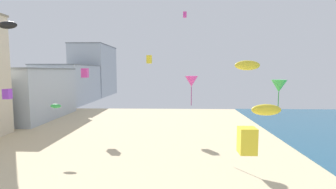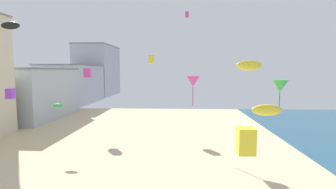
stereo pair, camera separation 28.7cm
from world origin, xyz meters
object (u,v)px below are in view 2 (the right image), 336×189
kite_green_parafoil (58,106)px  kite_yellow_box_2 (151,59)px  kite_magenta_box (187,15)px  kite_green_delta (280,86)px  kite_yellow_parafoil (267,110)px  kite_yellow_box (246,141)px  kite_purple_box (10,94)px  kite_yellow_parafoil_2 (249,65)px  kite_magenta_delta (193,81)px  kite_black_parafoil (10,26)px  kite_magenta_box_2 (87,73)px

kite_green_parafoil → kite_yellow_box_2: size_ratio=0.95×
kite_magenta_box → kite_green_delta: bearing=-71.2°
kite_yellow_parafoil → kite_green_delta: bearing=50.0°
kite_yellow_box → kite_green_delta: kite_green_delta is taller
kite_yellow_parafoil → kite_magenta_box: 26.18m
kite_magenta_box → kite_yellow_box_2: (-5.87, 0.34, -7.16)m
kite_green_parafoil → kite_purple_box: size_ratio=1.17×
kite_yellow_parafoil_2 → kite_green_delta: bearing=-88.2°
kite_yellow_parafoil → kite_magenta_delta: kite_magenta_delta is taller
kite_yellow_parafoil → kite_black_parafoil: kite_black_parafoil is taller
kite_yellow_box_2 → kite_purple_box: (-14.10, -14.91, -4.43)m
kite_magenta_box → kite_magenta_box_2: (-15.75, -2.51, -9.39)m
kite_yellow_box → kite_magenta_delta: 17.57m
kite_green_delta → kite_black_parafoil: kite_black_parafoil is taller
kite_yellow_box → kite_purple_box: 26.26m
kite_yellow_parafoil_2 → kite_magenta_delta: (-6.26, 1.39, -1.90)m
kite_green_parafoil → kite_magenta_box_2: (-0.19, 10.19, 3.79)m
kite_yellow_parafoil → kite_magenta_delta: size_ratio=0.61×
kite_yellow_parafoil → kite_yellow_parafoil_2: (1.42, 10.30, 3.50)m
kite_magenta_box → kite_black_parafoil: kite_magenta_box is taller
kite_yellow_parafoil → kite_magenta_delta: 12.76m
kite_yellow_parafoil_2 → kite_magenta_box: kite_magenta_box is taller
kite_magenta_box → kite_black_parafoil: 24.73m
kite_yellow_box_2 → kite_purple_box: kite_yellow_box_2 is taller
kite_green_delta → kite_yellow_parafoil_2: (-0.26, 8.31, 1.85)m
kite_yellow_box → kite_magenta_box_2: (-18.13, 25.79, 3.26)m
kite_yellow_parafoil_2 → kite_green_parafoil: bearing=-179.2°
kite_yellow_parafoil → kite_magenta_box: size_ratio=2.46×
kite_yellow_parafoil → kite_magenta_delta: bearing=112.5°
kite_yellow_parafoil_2 → kite_black_parafoil: 26.32m
kite_magenta_box_2 → kite_yellow_box_2: size_ratio=1.07×
kite_green_delta → kite_green_parafoil: size_ratio=2.17×
kite_green_delta → kite_magenta_box_2: 29.15m
kite_green_delta → kite_yellow_box_2: kite_yellow_box_2 is taller
kite_yellow_parafoil_2 → kite_black_parafoil: kite_black_parafoil is taller
kite_purple_box → kite_magenta_delta: bearing=9.9°
kite_yellow_parafoil_2 → kite_yellow_box_2: size_ratio=2.10×
kite_green_parafoil → kite_magenta_box_2: bearing=91.1°
kite_green_delta → kite_yellow_parafoil_2: 8.52m
kite_yellow_box_2 → kite_yellow_parafoil_2: bearing=-45.2°
kite_green_delta → kite_yellow_box_2: 24.87m
kite_yellow_box_2 → kite_magenta_box_2: bearing=-163.9°
kite_yellow_box → kite_yellow_parafoil_2: bearing=74.6°
kite_green_parafoil → kite_black_parafoil: size_ratio=0.62×
kite_yellow_box → kite_black_parafoil: size_ratio=0.66×
kite_green_parafoil → kite_purple_box: (-4.42, -1.87, 1.60)m
kite_yellow_parafoil → kite_magenta_delta: (-4.85, 11.69, 1.60)m
kite_green_parafoil → kite_yellow_box_2: kite_yellow_box_2 is taller
kite_magenta_box_2 → kite_yellow_box_2: (9.87, 2.85, 2.24)m
kite_yellow_parafoil → kite_magenta_box_2: (-21.10, 20.17, 2.53)m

